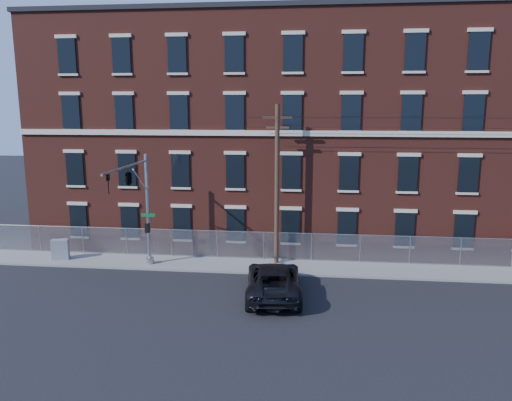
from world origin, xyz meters
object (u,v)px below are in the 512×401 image
Objects in this scene: utility_pole_near at (277,182)px; pickup_truck at (273,280)px; utility_cabinet at (60,249)px; traffic_signal_mast at (133,188)px.

pickup_truck is (0.22, -5.30, -4.49)m from utility_pole_near.
pickup_truck is 14.99m from utility_cabinet.
utility_pole_near reaches higher than utility_cabinet.
pickup_truck reaches higher than utility_cabinet.
traffic_signal_mast is 5.27× the size of utility_cabinet.
utility_pole_near reaches higher than traffic_signal_mast.
traffic_signal_mast reaches higher than utility_cabinet.
pickup_truck is 4.60× the size of utility_cabinet.
traffic_signal_mast is at bearing -17.54° from pickup_truck.
utility_pole_near reaches higher than pickup_truck.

